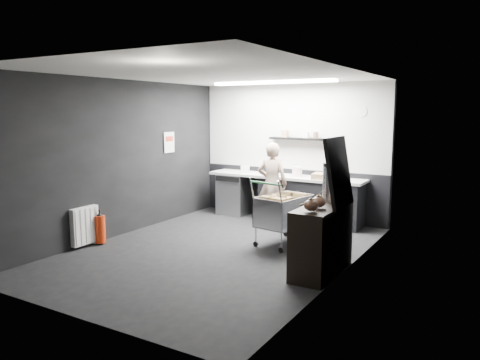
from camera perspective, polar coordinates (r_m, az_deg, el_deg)
The scene contains 22 objects.
floor at distance 7.38m, azimuth -2.76°, elevation -8.61°, with size 5.50×5.50×0.00m, color black.
ceiling at distance 7.08m, azimuth -2.92°, elevation 12.78°, with size 5.50×5.50×0.00m, color white.
wall_back at distance 9.51m, azimuth 6.34°, elevation 3.48°, with size 5.50×5.50×0.00m, color black.
wall_front at distance 5.06m, azimuth -20.24°, elevation -1.32°, with size 5.50×5.50×0.00m, color black.
wall_left at distance 8.37m, azimuth -14.36°, elevation 2.60°, with size 5.50×5.50×0.00m, color black.
wall_right at distance 6.24m, azimuth 12.69°, elevation 0.74°, with size 5.50×5.50×0.00m, color black.
kitchen_wall_panel at distance 9.46m, azimuth 6.34°, elevation 6.49°, with size 3.95×0.02×1.70m, color silver.
dado_panel at distance 9.60m, azimuth 6.21°, elevation -1.59°, with size 3.95×0.02×1.00m, color black.
floating_shelf at distance 9.29m, azimuth 7.17°, elevation 5.02°, with size 1.20×0.22×0.04m, color black.
wall_clock at distance 8.96m, azimuth 14.62°, elevation 8.08°, with size 0.20×0.20×0.03m, color silver.
poster at distance 9.30m, azimuth -8.64°, elevation 4.56°, with size 0.02×0.30×0.40m, color white.
poster_red_band at distance 9.29m, azimuth -8.63°, elevation 4.99°, with size 0.01×0.22×0.10m, color red.
radiator at distance 7.88m, azimuth -18.41°, elevation -5.30°, with size 0.10×0.50×0.60m, color silver.
ceiling_strip at distance 8.68m, azimuth 3.99°, elevation 11.77°, with size 2.40×0.20×0.04m, color white.
prep_counter at distance 9.27m, azimuth 6.18°, elevation -2.21°, with size 3.20×0.61×0.90m.
person at distance 8.90m, azimuth 3.94°, elevation -0.46°, with size 0.58×0.38×1.58m, color beige.
shopping_cart at distance 7.64m, azimuth 5.36°, elevation -4.05°, with size 0.76×1.08×1.08m.
sideboard at distance 6.37m, azimuth 10.16°, elevation -6.07°, with size 0.52×1.22×1.83m.
fire_extinguisher at distance 7.99m, azimuth -16.68°, elevation -5.64°, with size 0.17×0.17×0.55m.
cardboard_box at distance 8.87m, azimuth 10.59°, elevation 0.44°, with size 0.52×0.40×0.10m, color #9A7752.
pink_tub at distance 9.14m, azimuth 6.97°, elevation 1.03°, with size 0.19×0.19×0.19m, color #F5D4D6.
white_container at distance 9.61m, azimuth 0.64°, elevation 1.32°, with size 0.16×0.13×0.15m, color silver.
Camera 1 is at (3.89, -5.89, 2.16)m, focal length 35.00 mm.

